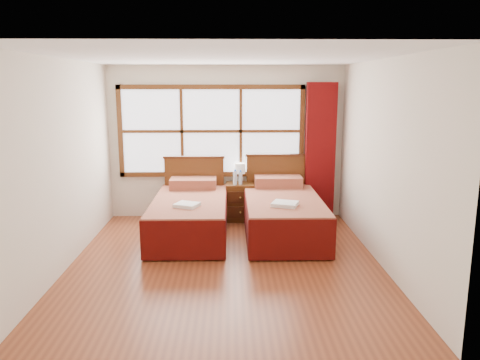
{
  "coord_description": "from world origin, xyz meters",
  "views": [
    {
      "loc": [
        0.07,
        -5.75,
        2.28
      ],
      "look_at": [
        0.21,
        0.7,
        0.96
      ],
      "focal_mm": 35.0,
      "sensor_mm": 36.0,
      "label": 1
    }
  ],
  "objects": [
    {
      "name": "towels_left",
      "position": [
        -0.55,
        0.69,
        0.6
      ],
      "size": [
        0.39,
        0.37,
        0.05
      ],
      "rotation": [
        0.0,
        0.0,
        -0.39
      ],
      "color": "white",
      "rests_on": "bed_left"
    },
    {
      "name": "wall_back",
      "position": [
        0.0,
        2.25,
        1.3
      ],
      "size": [
        4.0,
        0.0,
        4.0
      ],
      "primitive_type": "plane",
      "rotation": [
        1.57,
        0.0,
        0.0
      ],
      "color": "silver",
      "rests_on": "floor"
    },
    {
      "name": "wall_right",
      "position": [
        2.0,
        0.0,
        1.3
      ],
      "size": [
        0.0,
        4.5,
        4.5
      ],
      "primitive_type": "plane",
      "rotation": [
        1.57,
        0.0,
        -1.57
      ],
      "color": "silver",
      "rests_on": "floor"
    },
    {
      "name": "bottle_near",
      "position": [
        0.15,
        1.91,
        0.75
      ],
      "size": [
        0.07,
        0.07,
        0.26
      ],
      "color": "silver",
      "rests_on": "nightstand"
    },
    {
      "name": "curtain",
      "position": [
        1.6,
        2.11,
        1.17
      ],
      "size": [
        0.5,
        0.16,
        2.3
      ],
      "primitive_type": "cube",
      "color": "#660A0B",
      "rests_on": "wall_back"
    },
    {
      "name": "bed_left",
      "position": [
        -0.55,
        1.2,
        0.33
      ],
      "size": [
        1.11,
        2.16,
        1.09
      ],
      "color": "#431F0D",
      "rests_on": "floor"
    },
    {
      "name": "bottle_far",
      "position": [
        0.24,
        1.93,
        0.74
      ],
      "size": [
        0.06,
        0.06,
        0.24
      ],
      "color": "silver",
      "rests_on": "nightstand"
    },
    {
      "name": "bed_right",
      "position": [
        0.87,
        1.2,
        0.34
      ],
      "size": [
        1.15,
        2.22,
        1.12
      ],
      "color": "#431F0D",
      "rests_on": "floor"
    },
    {
      "name": "wall_left",
      "position": [
        -2.0,
        0.0,
        1.3
      ],
      "size": [
        0.0,
        4.5,
        4.5
      ],
      "primitive_type": "plane",
      "rotation": [
        1.57,
        0.0,
        1.57
      ],
      "color": "silver",
      "rests_on": "floor"
    },
    {
      "name": "ceiling",
      "position": [
        0.0,
        0.0,
        2.6
      ],
      "size": [
        4.5,
        4.5,
        0.0
      ],
      "primitive_type": "plane",
      "rotation": [
        3.14,
        0.0,
        0.0
      ],
      "color": "white",
      "rests_on": "wall_back"
    },
    {
      "name": "floor",
      "position": [
        0.0,
        0.0,
        0.0
      ],
      "size": [
        4.5,
        4.5,
        0.0
      ],
      "primitive_type": "plane",
      "color": "brown",
      "rests_on": "ground"
    },
    {
      "name": "nightstand",
      "position": [
        0.23,
        1.99,
        0.32
      ],
      "size": [
        0.47,
        0.47,
        0.63
      ],
      "color": "#562E12",
      "rests_on": "floor"
    },
    {
      "name": "towels_right",
      "position": [
        0.84,
        0.64,
        0.62
      ],
      "size": [
        0.43,
        0.4,
        0.05
      ],
      "rotation": [
        0.0,
        0.0,
        -0.35
      ],
      "color": "white",
      "rests_on": "bed_right"
    },
    {
      "name": "window",
      "position": [
        -0.25,
        2.21,
        1.5
      ],
      "size": [
        3.16,
        0.06,
        1.56
      ],
      "color": "white",
      "rests_on": "wall_back"
    },
    {
      "name": "lamp",
      "position": [
        0.23,
        2.06,
        0.87
      ],
      "size": [
        0.17,
        0.17,
        0.33
      ],
      "color": "gold",
      "rests_on": "nightstand"
    }
  ]
}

